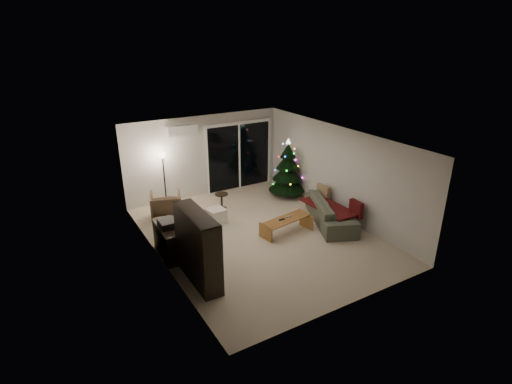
# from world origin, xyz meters

# --- Properties ---
(room) EXTENTS (6.50, 7.51, 2.60)m
(room) POSITION_xyz_m (0.46, 1.49, 1.02)
(room) COLOR beige
(room) RESTS_ON ground
(bookshelf) EXTENTS (0.66, 1.56, 1.52)m
(bookshelf) POSITION_xyz_m (-2.25, -1.06, 0.76)
(bookshelf) COLOR black
(bookshelf) RESTS_ON floor
(media_cabinet) EXTENTS (0.48, 1.17, 0.72)m
(media_cabinet) POSITION_xyz_m (-2.25, 0.21, 0.36)
(media_cabinet) COLOR black
(media_cabinet) RESTS_ON floor
(stereo) EXTENTS (0.37, 0.43, 0.15)m
(stereo) POSITION_xyz_m (-2.25, 0.21, 0.80)
(stereo) COLOR black
(stereo) RESTS_ON media_cabinet
(armchair) EXTENTS (1.02, 1.04, 0.76)m
(armchair) POSITION_xyz_m (-1.67, 2.13, 0.38)
(armchair) COLOR brown
(armchair) RESTS_ON floor
(ottoman) EXTENTS (0.50, 0.50, 0.40)m
(ottoman) POSITION_xyz_m (-0.61, 1.19, 0.20)
(ottoman) COLOR white
(ottoman) RESTS_ON floor
(cardboard_box_a) EXTENTS (0.38, 0.30, 0.27)m
(cardboard_box_a) POSITION_xyz_m (-1.74, 1.03, 0.14)
(cardboard_box_a) COLOR white
(cardboard_box_a) RESTS_ON floor
(cardboard_box_b) EXTENTS (0.45, 0.44, 0.25)m
(cardboard_box_b) POSITION_xyz_m (-0.50, 1.18, 0.13)
(cardboard_box_b) COLOR white
(cardboard_box_b) RESTS_ON floor
(side_table) EXTENTS (0.48, 0.48, 0.47)m
(side_table) POSITION_xyz_m (-0.08, 1.94, 0.24)
(side_table) COLOR black
(side_table) RESTS_ON floor
(floor_lamp) EXTENTS (0.26, 0.26, 1.61)m
(floor_lamp) POSITION_xyz_m (-1.42, 2.88, 0.80)
(floor_lamp) COLOR black
(floor_lamp) RESTS_ON floor
(sofa) EXTENTS (1.70, 2.39, 0.65)m
(sofa) POSITION_xyz_m (2.05, -0.36, 0.32)
(sofa) COLOR #53574B
(sofa) RESTS_ON floor
(sofa_throw) EXTENTS (0.69, 1.60, 0.05)m
(sofa_throw) POSITION_xyz_m (1.95, -0.36, 0.47)
(sofa_throw) COLOR #3F0705
(sofa_throw) RESTS_ON sofa
(cushion_a) EXTENTS (0.16, 0.44, 0.43)m
(cushion_a) POSITION_xyz_m (2.30, 0.29, 0.59)
(cushion_a) COLOR #937E5A
(cushion_a) RESTS_ON sofa
(cushion_b) EXTENTS (0.16, 0.44, 0.43)m
(cushion_b) POSITION_xyz_m (2.30, -1.01, 0.59)
(cushion_b) COLOR #3F0705
(cushion_b) RESTS_ON sofa
(coffee_table) EXTENTS (1.37, 0.67, 0.42)m
(coffee_table) POSITION_xyz_m (0.66, -0.28, 0.21)
(coffee_table) COLOR olive
(coffee_table) RESTS_ON floor
(remote_a) EXTENTS (0.16, 0.05, 0.02)m
(remote_a) POSITION_xyz_m (0.51, -0.28, 0.43)
(remote_a) COLOR black
(remote_a) RESTS_ON coffee_table
(remote_b) EXTENTS (0.16, 0.09, 0.02)m
(remote_b) POSITION_xyz_m (0.76, -0.23, 0.43)
(remote_b) COLOR slate
(remote_b) RESTS_ON coffee_table
(christmas_tree) EXTENTS (1.44, 1.44, 1.85)m
(christmas_tree) POSITION_xyz_m (2.11, 1.80, 0.92)
(christmas_tree) COLOR black
(christmas_tree) RESTS_ON floor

